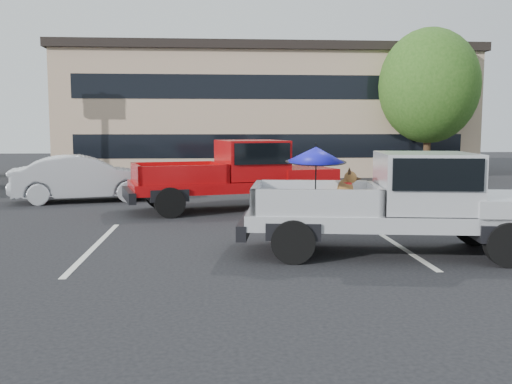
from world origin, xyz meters
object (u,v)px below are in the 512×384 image
(tree_right, at_px, (429,86))
(tree_back, at_px, (328,92))
(silver_pickup, at_px, (411,197))
(red_pickup, at_px, (246,172))
(silver_sedan, at_px, (84,178))

(tree_right, xyz_separation_m, tree_back, (-3.00, 8.00, 0.20))
(tree_back, relative_size, silver_pickup, 1.20)
(tree_back, height_order, red_pickup, tree_back)
(tree_right, xyz_separation_m, silver_sedan, (-13.77, -6.87, -3.47))
(silver_sedan, bearing_deg, silver_pickup, -149.81)
(tree_back, xyz_separation_m, silver_pickup, (-3.03, -23.11, -3.36))
(silver_pickup, height_order, silver_sedan, silver_pickup)
(tree_right, bearing_deg, tree_back, 110.56)
(silver_pickup, distance_m, silver_sedan, 11.31)
(silver_sedan, bearing_deg, tree_back, -48.96)
(tree_right, distance_m, tree_back, 8.55)
(tree_right, xyz_separation_m, red_pickup, (-8.74, -9.00, -3.13))
(tree_right, height_order, silver_sedan, tree_right)
(silver_pickup, bearing_deg, tree_back, 90.64)
(tree_right, distance_m, silver_sedan, 15.78)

